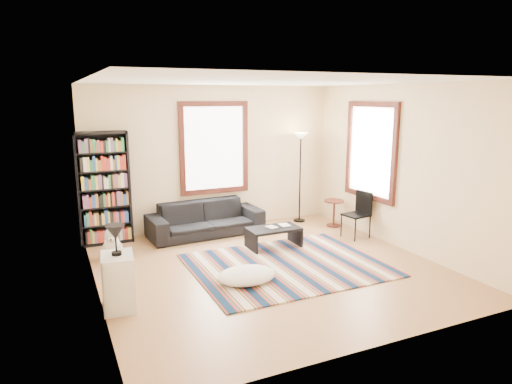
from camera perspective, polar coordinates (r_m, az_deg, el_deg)
name	(u,v)px	position (r m, az deg, el deg)	size (l,w,h in m)	color
floor	(269,271)	(7.15, 1.69, -9.82)	(5.00, 5.00, 0.10)	#9F6848
ceiling	(271,78)	(6.65, 1.84, 14.09)	(5.00, 5.00, 0.10)	white
wall_back	(213,158)	(9.08, -5.39, 4.29)	(5.00, 0.10, 2.80)	beige
wall_front	(385,221)	(4.65, 15.79, -3.45)	(5.00, 0.10, 2.80)	beige
wall_left	(87,194)	(6.09, -20.32, -0.18)	(0.10, 5.00, 2.80)	beige
wall_right	(404,168)	(8.19, 18.01, 2.93)	(0.10, 5.00, 2.80)	beige
window_back	(214,148)	(8.98, -5.24, 5.49)	(1.20, 0.06, 1.60)	white
window_right	(371,151)	(8.71, 14.16, 4.99)	(0.06, 1.20, 1.60)	white
rug	(287,265)	(7.22, 3.87, -9.10)	(2.89, 2.31, 0.02)	#0C2340
sofa	(206,219)	(8.72, -6.32, -3.33)	(0.84, 2.16, 0.63)	black
bookshelf	(104,188)	(8.47, -18.50, 0.42)	(0.90, 0.30, 2.00)	black
coffee_table	(274,238)	(7.98, 2.21, -5.73)	(0.90, 0.50, 0.36)	black
book_a	(268,228)	(7.88, 1.57, -4.51)	(0.20, 0.15, 0.02)	beige
book_b	(280,226)	(8.03, 3.02, -4.21)	(0.17, 0.23, 0.02)	beige
floor_cushion	(247,275)	(6.57, -1.18, -10.37)	(0.85, 0.64, 0.21)	white
floor_lamp	(300,178)	(9.51, 5.53, 1.77)	(0.30, 0.30, 1.86)	black
side_table	(334,213)	(9.37, 9.71, -2.64)	(0.40, 0.40, 0.54)	#4A1B12
folding_chair	(356,215)	(8.68, 12.39, -2.82)	(0.42, 0.40, 0.86)	black
white_cabinet	(119,282)	(5.98, -16.81, -10.70)	(0.38, 0.50, 0.70)	silver
table_lamp	(116,240)	(5.80, -17.13, -5.76)	(0.24, 0.24, 0.38)	black
dog	(112,243)	(7.81, -17.54, -6.07)	(0.37, 0.52, 0.52)	#B9B9B9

